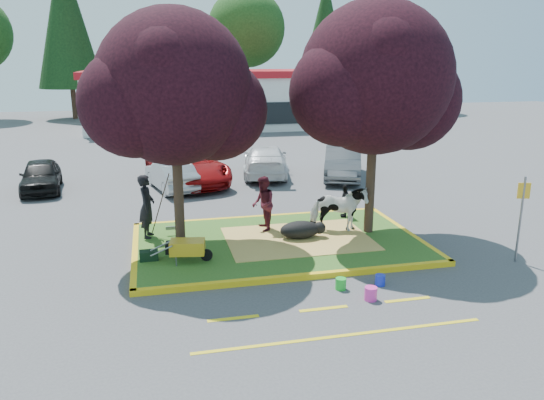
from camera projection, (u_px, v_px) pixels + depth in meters
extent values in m
plane|color=#424244|center=(278.00, 245.00, 15.55)|extent=(90.00, 90.00, 0.00)
cube|color=#2D591C|center=(278.00, 243.00, 15.53)|extent=(8.00, 5.00, 0.15)
cube|color=yellow|center=(303.00, 277.00, 13.10)|extent=(8.30, 0.16, 0.15)
cube|color=yellow|center=(260.00, 218.00, 17.95)|extent=(8.30, 0.16, 0.15)
cube|color=yellow|center=(135.00, 254.00, 14.64)|extent=(0.16, 5.30, 0.15)
cube|color=yellow|center=(406.00, 233.00, 16.42)|extent=(0.16, 5.30, 0.15)
cube|color=#DCB85A|center=(298.00, 239.00, 15.64)|extent=(4.20, 3.00, 0.01)
cylinder|color=black|center=(178.00, 184.00, 14.82)|extent=(0.28, 0.28, 3.53)
sphere|color=black|center=(173.00, 87.00, 14.13)|extent=(4.20, 4.20, 4.20)
sphere|color=black|center=(216.00, 109.00, 14.74)|extent=(2.86, 2.86, 2.86)
sphere|color=black|center=(134.00, 103.00, 13.72)|extent=(2.86, 2.86, 2.86)
cylinder|color=black|center=(371.00, 172.00, 15.85)|extent=(0.28, 0.28, 3.70)
sphere|color=black|center=(376.00, 78.00, 15.13)|extent=(4.40, 4.40, 4.40)
sphere|color=black|center=(410.00, 100.00, 15.75)|extent=(2.99, 2.99, 2.99)
sphere|color=black|center=(342.00, 93.00, 14.71)|extent=(2.99, 2.99, 2.99)
cube|color=yellow|center=(233.00, 318.00, 11.16)|extent=(1.10, 0.12, 0.01)
cube|color=yellow|center=(324.00, 309.00, 11.59)|extent=(1.10, 0.12, 0.01)
cube|color=yellow|center=(407.00, 300.00, 12.03)|extent=(1.10, 0.12, 0.01)
cube|color=yellow|center=(343.00, 336.00, 10.46)|extent=(6.00, 0.10, 0.01)
cube|color=silver|center=(219.00, 102.00, 41.81)|extent=(20.00, 8.00, 4.00)
cube|color=#A61119|center=(218.00, 74.00, 41.26)|extent=(20.40, 8.40, 0.50)
cube|color=black|center=(227.00, 114.00, 38.16)|extent=(19.00, 0.10, 1.60)
cylinder|color=black|center=(73.00, 97.00, 47.68)|extent=(0.44, 0.44, 3.92)
cone|color=black|center=(66.00, 18.00, 45.94)|extent=(5.60, 5.60, 11.90)
cylinder|color=black|center=(164.00, 99.00, 50.94)|extent=(0.44, 0.44, 3.08)
sphere|color=#143811|center=(161.00, 42.00, 49.58)|extent=(6.16, 6.16, 6.16)
cylinder|color=black|center=(247.00, 95.00, 51.67)|extent=(0.44, 0.44, 3.64)
sphere|color=#143811|center=(246.00, 28.00, 50.06)|extent=(7.28, 7.28, 7.28)
cylinder|color=black|center=(324.00, 94.00, 53.90)|extent=(0.44, 0.44, 3.50)
cone|color=black|center=(325.00, 33.00, 52.35)|extent=(5.00, 5.00, 10.62)
cylinder|color=black|center=(400.00, 95.00, 54.74)|extent=(0.44, 0.44, 3.22)
sphere|color=#143811|center=(404.00, 40.00, 53.31)|extent=(6.44, 6.44, 6.44)
imported|color=silver|center=(338.00, 209.00, 16.10)|extent=(1.82, 1.13, 1.43)
ellipsoid|color=black|center=(300.00, 230.00, 15.62)|extent=(1.25, 0.75, 0.52)
imported|color=black|center=(147.00, 206.00, 15.58)|extent=(0.56, 0.75, 1.89)
imported|color=#4B1521|center=(263.00, 204.00, 16.20)|extent=(0.67, 0.85, 1.69)
imported|color=black|center=(345.00, 201.00, 17.68)|extent=(0.45, 0.70, 1.10)
cylinder|color=black|center=(207.00, 255.00, 13.90)|extent=(0.32, 0.12, 0.32)
cylinder|color=slate|center=(176.00, 262.00, 13.55)|extent=(0.04, 0.04, 0.23)
cylinder|color=slate|center=(176.00, 256.00, 13.92)|extent=(0.04, 0.04, 0.23)
cube|color=#C39416|center=(187.00, 247.00, 13.72)|extent=(0.96, 0.68, 0.35)
cylinder|color=slate|center=(162.00, 251.00, 13.39)|extent=(0.58, 0.14, 0.30)
cylinder|color=slate|center=(161.00, 246.00, 13.76)|extent=(0.58, 0.14, 0.30)
cube|color=black|center=(177.00, 247.00, 14.48)|extent=(0.63, 0.41, 0.30)
cube|color=black|center=(149.00, 255.00, 13.96)|extent=(0.49, 0.31, 0.26)
cylinder|color=slate|center=(520.00, 220.00, 13.99)|extent=(0.06, 0.06, 2.35)
cube|color=#F2AB1C|center=(524.00, 191.00, 13.79)|extent=(0.33, 0.11, 0.42)
cylinder|color=green|center=(341.00, 284.00, 12.54)|extent=(0.27, 0.27, 0.28)
cylinder|color=#E532A2|center=(371.00, 294.00, 11.98)|extent=(0.35, 0.35, 0.31)
cylinder|color=#1829C3|center=(380.00, 280.00, 12.77)|extent=(0.26, 0.26, 0.26)
imported|color=black|center=(41.00, 176.00, 21.76)|extent=(1.91, 3.91, 1.28)
imported|color=#A1A5A9|center=(171.00, 175.00, 21.98)|extent=(2.19, 3.98, 1.24)
imported|color=maroon|center=(187.00, 165.00, 23.06)|extent=(3.78, 6.11, 1.58)
imported|color=silver|center=(265.00, 161.00, 24.58)|extent=(2.94, 5.19, 1.42)
imported|color=#4F5155|center=(343.00, 162.00, 24.07)|extent=(3.05, 4.75, 1.48)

